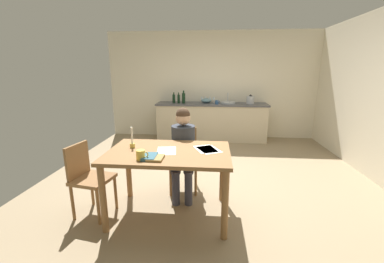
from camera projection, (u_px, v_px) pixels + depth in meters
The scene contains 25 objects.
ground_plane at pixel (209, 178), 3.97m from camera, with size 5.20×5.20×0.04m, color #937F60.
wall_back at pixel (212, 86), 6.16m from camera, with size 5.20×0.12×2.60m, color silver.
kitchen_counter at pixel (211, 121), 6.02m from camera, with size 2.65×0.64×0.90m.
dining_table at pixel (169, 160), 2.77m from camera, with size 1.37×0.89×0.79m.
chair_at_table at pixel (184, 156), 3.48m from camera, with size 0.43×0.43×0.88m.
person_seated at pixel (183, 147), 3.29m from camera, with size 0.35×0.61×1.19m.
chair_side_empty at pixel (88, 176), 2.85m from camera, with size 0.47×0.47×0.86m.
coffee_mug at pixel (141, 155), 2.48m from camera, with size 0.13×0.09×0.10m.
candlestick at pixel (132, 142), 2.85m from camera, with size 0.06×0.06×0.25m.
book_magazine at pixel (156, 158), 2.50m from camera, with size 0.16×0.20×0.02m, color olive.
book_cookery at pixel (150, 157), 2.52m from camera, with size 0.13×0.22×0.03m, color #315B6D.
paper_letter at pixel (209, 149), 2.80m from camera, with size 0.21×0.30×0.00m, color white.
paper_bill at pixel (206, 149), 2.81m from camera, with size 0.21×0.30×0.00m, color white.
paper_envelope at pixel (167, 151), 2.75m from camera, with size 0.21×0.30×0.00m, color white.
sink_unit at pixel (228, 102), 5.87m from camera, with size 0.36×0.36×0.24m.
bottle_oil at pixel (174, 99), 5.91m from camera, with size 0.07×0.07×0.26m.
bottle_vinegar at pixel (179, 99), 5.90m from camera, with size 0.06×0.06×0.25m.
bottle_wine_red at pixel (184, 98), 5.87m from camera, with size 0.08×0.08×0.30m.
mixing_bowl at pixel (206, 101), 5.96m from camera, with size 0.25×0.25×0.11m, color #668C99.
stovetop_kettle at pixel (250, 100), 5.81m from camera, with size 0.18×0.18×0.22m.
wine_glass_near_sink at pixel (214, 98), 6.02m from camera, with size 0.07×0.07×0.15m.
wine_glass_by_kettle at pixel (210, 98), 6.03m from camera, with size 0.07×0.07×0.15m.
wine_glass_back_left at pixel (205, 98), 6.04m from camera, with size 0.07×0.07×0.15m.
wine_glass_back_right at pixel (202, 98), 6.05m from camera, with size 0.07×0.07×0.15m.
teacup_on_counter at pixel (217, 102), 5.74m from camera, with size 0.11×0.08×0.09m.
Camera 1 is at (0.06, -3.68, 1.68)m, focal length 22.90 mm.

